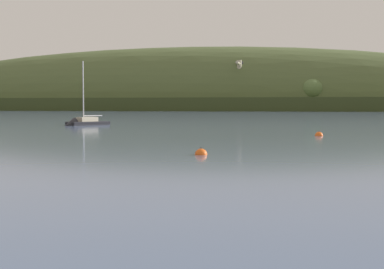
# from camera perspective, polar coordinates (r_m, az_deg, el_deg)

# --- Properties ---
(far_shoreline_hill) EXTENTS (475.03, 115.12, 61.09)m
(far_shoreline_hill) POSITION_cam_1_polar(r_m,az_deg,el_deg) (271.08, -0.16, 2.55)
(far_shoreline_hill) COLOR #35401E
(far_shoreline_hill) RESTS_ON ground
(dockside_crane) EXTENTS (4.78, 13.06, 21.56)m
(dockside_crane) POSITION_cam_1_polar(r_m,az_deg,el_deg) (239.81, 4.84, 4.89)
(dockside_crane) COLOR #4C4C51
(dockside_crane) RESTS_ON ground
(sailboat_near_mooring) EXTENTS (4.36, 6.14, 8.65)m
(sailboat_near_mooring) POSITION_cam_1_polar(r_m,az_deg,el_deg) (68.67, -11.08, 1.04)
(sailboat_near_mooring) COLOR #232328
(sailboat_near_mooring) RESTS_ON ground
(mooring_buoy_foreground) EXTENTS (0.62, 0.62, 0.70)m
(mooring_buoy_foreground) POSITION_cam_1_polar(r_m,az_deg,el_deg) (27.43, 0.93, -2.08)
(mooring_buoy_foreground) COLOR #EA5B19
(mooring_buoy_foreground) RESTS_ON ground
(mooring_buoy_far_upstream) EXTENTS (0.65, 0.65, 0.73)m
(mooring_buoy_far_upstream) POSITION_cam_1_polar(r_m,az_deg,el_deg) (45.55, 12.83, -0.13)
(mooring_buoy_far_upstream) COLOR #EA5B19
(mooring_buoy_far_upstream) RESTS_ON ground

